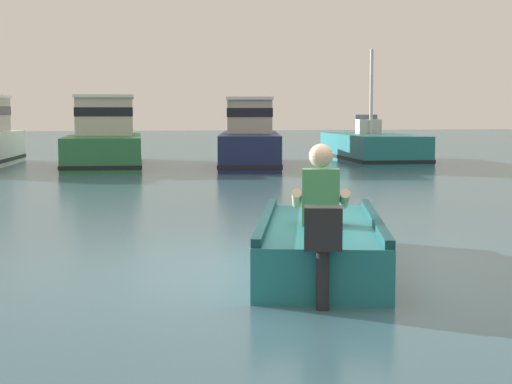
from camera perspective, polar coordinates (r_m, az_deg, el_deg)
ground_plane at (r=8.01m, az=0.93°, el=-5.22°), size 120.00×120.00×0.00m
rowboat_with_person at (r=8.05m, az=4.35°, el=-3.37°), size 1.84×3.69×1.19m
moored_boat_green at (r=23.86m, az=-10.15°, el=3.51°), size 2.31×6.66×1.94m
moored_boat_navy at (r=23.41m, az=-0.42°, el=3.53°), size 2.72×6.62×1.89m
moored_boat_teal at (r=25.48m, az=7.83°, el=2.94°), size 2.30×5.65×3.34m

